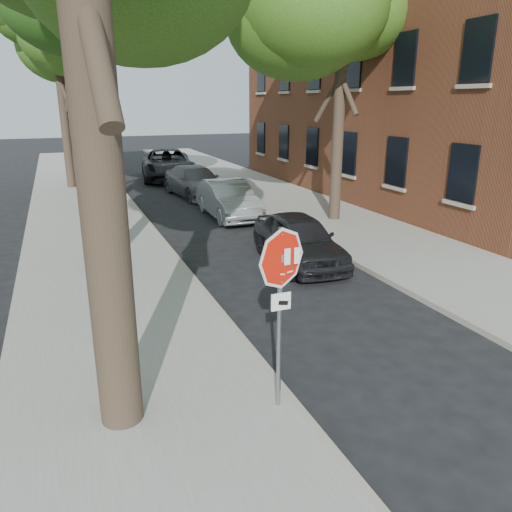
{
  "coord_description": "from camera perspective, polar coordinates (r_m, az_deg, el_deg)",
  "views": [
    {
      "loc": [
        -3.25,
        -5.6,
        4.26
      ],
      "look_at": [
        -0.65,
        0.98,
        2.05
      ],
      "focal_mm": 35.0,
      "sensor_mm": 36.0,
      "label": 1
    }
  ],
  "objects": [
    {
      "name": "ground",
      "position": [
        7.75,
        7.45,
        -16.15
      ],
      "size": [
        120.0,
        120.0,
        0.0
      ],
      "primitive_type": "plane",
      "color": "black",
      "rests_on": "ground"
    },
    {
      "name": "sidewalk_left",
      "position": [
        18.11,
        -18.61,
        3.02
      ],
      "size": [
        4.0,
        55.0,
        0.12
      ],
      "primitive_type": "cube",
      "color": "gray",
      "rests_on": "ground"
    },
    {
      "name": "sidewalk_right",
      "position": [
        20.33,
        6.05,
        5.32
      ],
      "size": [
        4.0,
        55.0,
        0.12
      ],
      "primitive_type": "cube",
      "color": "gray",
      "rests_on": "ground"
    },
    {
      "name": "curb_left",
      "position": [
        18.31,
        -12.21,
        3.7
      ],
      "size": [
        0.12,
        55.0,
        0.13
      ],
      "primitive_type": "cube",
      "color": "#9E9384",
      "rests_on": "ground"
    },
    {
      "name": "curb_right",
      "position": [
        19.48,
        0.67,
        4.91
      ],
      "size": [
        0.12,
        55.0,
        0.13
      ],
      "primitive_type": "cube",
      "color": "#9E9384",
      "rests_on": "ground"
    },
    {
      "name": "apartment_building",
      "position": [
        26.33,
        21.49,
        23.65
      ],
      "size": [
        12.2,
        20.2,
        15.3
      ],
      "color": "brown",
      "rests_on": "ground"
    },
    {
      "name": "stop_sign",
      "position": [
        6.56,
        2.84,
        -3.33
      ],
      "size": [
        0.76,
        0.34,
        2.61
      ],
      "color": "gray",
      "rests_on": "sidewalk_left"
    },
    {
      "name": "tree_far",
      "position": [
        26.88,
        -22.06,
        22.49
      ],
      "size": [
        5.29,
        4.91,
        9.33
      ],
      "color": "black",
      "rests_on": "sidewalk_left"
    },
    {
      "name": "tree_right",
      "position": [
        18.46,
        9.77,
        26.32
      ],
      "size": [
        5.29,
        4.91,
        9.33
      ],
      "color": "black",
      "rests_on": "sidewalk_right"
    },
    {
      "name": "car_a",
      "position": [
        13.53,
        4.91,
        1.93
      ],
      "size": [
        1.86,
        4.08,
        1.36
      ],
      "primitive_type": "imported",
      "rotation": [
        0.0,
        0.0,
        -0.07
      ],
      "color": "black",
      "rests_on": "ground"
    },
    {
      "name": "car_b",
      "position": [
        18.93,
        -3.18,
        6.48
      ],
      "size": [
        1.54,
        4.26,
        1.4
      ],
      "primitive_type": "imported",
      "rotation": [
        0.0,
        0.0,
        -0.01
      ],
      "color": "#9B9EA2",
      "rests_on": "ground"
    },
    {
      "name": "car_c",
      "position": [
        23.45,
        -6.94,
        8.45
      ],
      "size": [
        2.47,
        4.91,
        1.37
      ],
      "primitive_type": "imported",
      "rotation": [
        0.0,
        0.0,
        0.12
      ],
      "color": "#504F54",
      "rests_on": "ground"
    },
    {
      "name": "car_d",
      "position": [
        28.87,
        -10.07,
        10.27
      ],
      "size": [
        3.56,
        6.32,
        1.67
      ],
      "primitive_type": "imported",
      "rotation": [
        0.0,
        0.0,
        -0.14
      ],
      "color": "black",
      "rests_on": "ground"
    }
  ]
}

